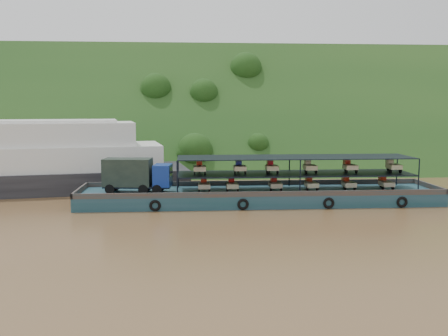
{
  "coord_description": "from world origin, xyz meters",
  "views": [
    {
      "loc": [
        -5.68,
        -47.38,
        9.5
      ],
      "look_at": [
        -2.0,
        3.0,
        3.2
      ],
      "focal_mm": 40.0,
      "sensor_mm": 36.0,
      "label": 1
    }
  ],
  "objects": [
    {
      "name": "ground",
      "position": [
        0.0,
        0.0,
        0.0
      ],
      "size": [
        160.0,
        160.0,
        0.0
      ],
      "primitive_type": "plane",
      "color": "brown",
      "rests_on": "ground"
    },
    {
      "name": "cargo_barge",
      "position": [
        0.46,
        0.74,
        1.12
      ],
      "size": [
        35.0,
        7.18,
        4.54
      ],
      "color": "#123A3F",
      "rests_on": "ground"
    },
    {
      "name": "passenger_ferry",
      "position": [
        -25.53,
        9.17,
        3.44
      ],
      "size": [
        40.34,
        16.37,
        7.95
      ],
      "rotation": [
        0.0,
        0.0,
        0.17
      ],
      "color": "black",
      "rests_on": "ground"
    },
    {
      "name": "hillside",
      "position": [
        0.0,
        36.0,
        0.0
      ],
      "size": [
        140.0,
        39.6,
        39.6
      ],
      "primitive_type": "cube",
      "rotation": [
        0.79,
        0.0,
        0.0
      ],
      "color": "#163B15",
      "rests_on": "ground"
    }
  ]
}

